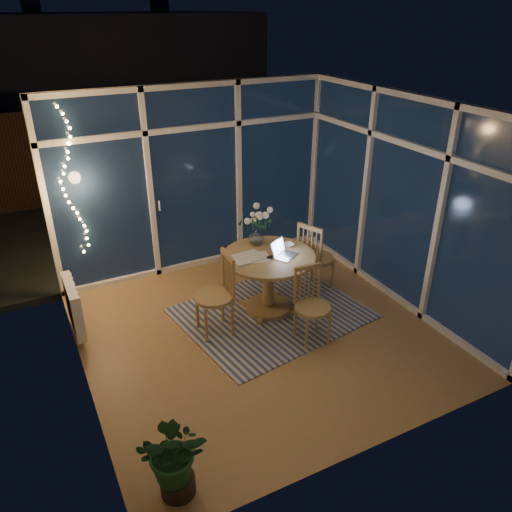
% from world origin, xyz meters
% --- Properties ---
extents(floor, '(4.00, 4.00, 0.00)m').
position_xyz_m(floor, '(0.00, 0.00, 0.00)').
color(floor, olive).
rests_on(floor, ground).
extents(ceiling, '(4.00, 4.00, 0.00)m').
position_xyz_m(ceiling, '(0.00, 0.00, 2.60)').
color(ceiling, white).
rests_on(ceiling, wall_back).
extents(wall_back, '(4.00, 0.04, 2.60)m').
position_xyz_m(wall_back, '(0.00, 2.00, 1.30)').
color(wall_back, silver).
rests_on(wall_back, floor).
extents(wall_front, '(4.00, 0.04, 2.60)m').
position_xyz_m(wall_front, '(0.00, -2.00, 1.30)').
color(wall_front, silver).
rests_on(wall_front, floor).
extents(wall_left, '(0.04, 4.00, 2.60)m').
position_xyz_m(wall_left, '(-2.00, 0.00, 1.30)').
color(wall_left, silver).
rests_on(wall_left, floor).
extents(wall_right, '(0.04, 4.00, 2.60)m').
position_xyz_m(wall_right, '(2.00, 0.00, 1.30)').
color(wall_right, silver).
rests_on(wall_right, floor).
extents(window_wall_back, '(4.00, 0.10, 2.60)m').
position_xyz_m(window_wall_back, '(0.00, 1.96, 1.30)').
color(window_wall_back, white).
rests_on(window_wall_back, floor).
extents(window_wall_right, '(0.10, 4.00, 2.60)m').
position_xyz_m(window_wall_right, '(1.96, 0.00, 1.30)').
color(window_wall_right, white).
rests_on(window_wall_right, floor).
extents(radiator, '(0.10, 0.70, 0.58)m').
position_xyz_m(radiator, '(-1.94, 0.90, 0.40)').
color(radiator, silver).
rests_on(radiator, wall_left).
extents(fairy_lights, '(0.24, 0.10, 1.85)m').
position_xyz_m(fairy_lights, '(-1.65, 1.88, 1.52)').
color(fairy_lights, '#F0B960').
rests_on(fairy_lights, window_wall_back).
extents(garden_patio, '(12.00, 6.00, 0.10)m').
position_xyz_m(garden_patio, '(0.50, 5.00, -0.06)').
color(garden_patio, black).
rests_on(garden_patio, ground).
extents(garden_fence, '(11.00, 0.08, 1.80)m').
position_xyz_m(garden_fence, '(0.00, 5.50, 0.90)').
color(garden_fence, '#382114').
rests_on(garden_fence, ground).
extents(neighbour_roof, '(7.00, 3.00, 2.20)m').
position_xyz_m(neighbour_roof, '(0.30, 8.50, 2.20)').
color(neighbour_roof, '#33373E').
rests_on(neighbour_roof, ground).
extents(garden_shrubs, '(0.90, 0.90, 0.90)m').
position_xyz_m(garden_shrubs, '(-0.80, 3.40, 0.45)').
color(garden_shrubs, black).
rests_on(garden_shrubs, ground).
extents(rug, '(2.41, 2.05, 0.01)m').
position_xyz_m(rug, '(0.31, 0.27, 0.01)').
color(rug, '#B7B295').
rests_on(rug, floor).
extents(dining_table, '(1.30, 1.30, 0.78)m').
position_xyz_m(dining_table, '(0.31, 0.37, 0.39)').
color(dining_table, olive).
rests_on(dining_table, floor).
extents(chair_left, '(0.50, 0.50, 1.02)m').
position_xyz_m(chair_left, '(-0.48, 0.23, 0.51)').
color(chair_left, olive).
rests_on(chair_left, floor).
extents(chair_right, '(0.64, 0.64, 1.04)m').
position_xyz_m(chair_right, '(1.10, 0.50, 0.52)').
color(chair_right, olive).
rests_on(chair_right, floor).
extents(chair_front, '(0.45, 0.45, 0.91)m').
position_xyz_m(chair_front, '(0.46, -0.41, 0.46)').
color(chair_front, olive).
rests_on(chair_front, floor).
extents(laptop, '(0.38, 0.37, 0.21)m').
position_xyz_m(laptop, '(0.48, 0.26, 0.88)').
color(laptop, silver).
rests_on(laptop, dining_table).
extents(flower_vase, '(0.23, 0.23, 0.21)m').
position_xyz_m(flower_vase, '(0.32, 0.72, 0.88)').
color(flower_vase, silver).
rests_on(flower_vase, dining_table).
extents(bowl, '(0.17, 0.17, 0.04)m').
position_xyz_m(bowl, '(0.65, 0.49, 0.80)').
color(bowl, white).
rests_on(bowl, dining_table).
extents(newspapers, '(0.39, 0.31, 0.01)m').
position_xyz_m(newspapers, '(0.08, 0.41, 0.78)').
color(newspapers, white).
rests_on(newspapers, dining_table).
extents(phone, '(0.13, 0.07, 0.01)m').
position_xyz_m(phone, '(0.32, 0.31, 0.78)').
color(phone, black).
rests_on(phone, dining_table).
extents(potted_plant, '(0.68, 0.65, 0.76)m').
position_xyz_m(potted_plant, '(-1.59, -1.65, 0.38)').
color(potted_plant, '#184320').
rests_on(potted_plant, floor).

